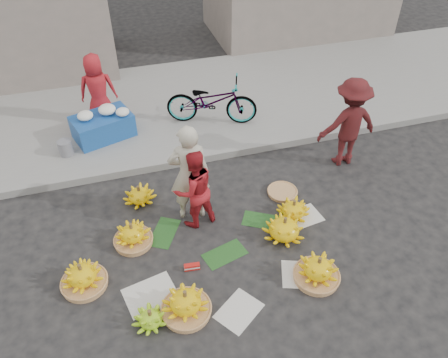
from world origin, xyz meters
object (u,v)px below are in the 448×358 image
object	(u,v)px
banana_bunch_4	(284,228)
vendor_cream	(189,174)
banana_bunch_0	(83,277)
bicycle	(212,101)
flower_table	(103,125)

from	to	relation	value
banana_bunch_4	vendor_cream	size ratio (longest dim) A/B	0.50
banana_bunch_0	banana_bunch_4	xyz separation A→B (m)	(3.06, 0.06, -0.01)
banana_bunch_4	bicycle	world-z (taller)	bicycle
banana_bunch_0	bicycle	world-z (taller)	bicycle
vendor_cream	bicycle	size ratio (longest dim) A/B	0.93
vendor_cream	flower_table	world-z (taller)	vendor_cream
banana_bunch_4	bicycle	xyz separation A→B (m)	(-0.24, 3.37, 0.43)
vendor_cream	flower_table	bearing A→B (deg)	-58.16
banana_bunch_4	bicycle	size ratio (longest dim) A/B	0.47
banana_bunch_4	flower_table	world-z (taller)	flower_table
banana_bunch_0	bicycle	size ratio (longest dim) A/B	0.39
banana_bunch_0	vendor_cream	distance (m)	2.14
vendor_cream	bicycle	distance (m)	2.69
flower_table	vendor_cream	bearing A→B (deg)	-82.73
banana_bunch_4	vendor_cream	xyz separation A→B (m)	(-1.28, 0.90, 0.69)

